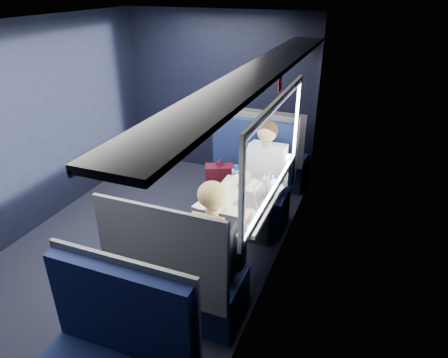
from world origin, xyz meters
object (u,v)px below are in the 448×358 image
at_px(laptop, 255,196).
at_px(cup, 272,183).
at_px(seat_bay_near, 246,187).
at_px(man, 264,174).
at_px(woman, 215,244).
at_px(table, 237,208).
at_px(seat_bay_far, 180,280).
at_px(bottle_small, 271,188).
at_px(seat_row_front, 268,159).

xyz_separation_m(laptop, cup, (0.08, 0.35, -0.02)).
distance_m(seat_bay_near, laptop, 0.99).
xyz_separation_m(man, cup, (0.18, -0.31, 0.07)).
distance_m(laptop, cup, 0.36).
bearing_deg(woman, table, 95.45).
relative_size(seat_bay_near, woman, 0.95).
distance_m(woman, cup, 1.11).
xyz_separation_m(woman, laptop, (0.10, 0.75, 0.08)).
relative_size(table, seat_bay_far, 0.79).
distance_m(seat_bay_far, woman, 0.43).
bearing_deg(bottle_small, laptop, -128.48).
bearing_deg(man, seat_row_front, 102.83).
relative_size(seat_bay_near, seat_row_front, 1.09).
relative_size(table, seat_row_front, 0.86).
xyz_separation_m(bottle_small, cup, (-0.04, 0.20, -0.06)).
bearing_deg(table, bottle_small, 33.00).
xyz_separation_m(man, laptop, (0.10, -0.66, 0.09)).
height_order(woman, cup, woman).
xyz_separation_m(seat_row_front, man, (0.25, -1.10, 0.31)).
bearing_deg(seat_row_front, seat_bay_far, -90.00).
xyz_separation_m(seat_row_front, cup, (0.43, -1.41, 0.38)).
distance_m(table, seat_bay_far, 0.93).
height_order(table, woman, woman).
xyz_separation_m(table, cup, (0.24, 0.39, 0.12)).
bearing_deg(seat_bay_far, woman, 33.82).
bearing_deg(man, cup, -60.54).
bearing_deg(seat_bay_far, man, 80.97).
bearing_deg(man, woman, -90.00).
bearing_deg(bottle_small, seat_row_front, 106.14).
height_order(woman, bottle_small, woman).
xyz_separation_m(seat_row_front, woman, (0.25, -2.50, 0.32)).
xyz_separation_m(table, seat_bay_near, (-0.20, 0.87, -0.24)).
relative_size(seat_bay_near, cup, 13.20).
bearing_deg(cup, laptop, -102.49).
distance_m(seat_bay_far, man, 1.62).
relative_size(seat_row_front, laptop, 3.66).
bearing_deg(laptop, woman, -97.63).
bearing_deg(woman, seat_bay_near, 99.48).
bearing_deg(man, bottle_small, -67.17).
bearing_deg(bottle_small, man, 112.83).
bearing_deg(laptop, bottle_small, 51.52).
height_order(seat_bay_far, man, man).
height_order(laptop, cup, laptop).
height_order(seat_bay_far, bottle_small, seat_bay_far).
distance_m(table, seat_row_front, 1.82).
xyz_separation_m(table, seat_bay_far, (-0.18, -0.87, -0.25)).
bearing_deg(cup, woman, -99.19).
distance_m(table, bottle_small, 0.38).
xyz_separation_m(table, woman, (0.07, -0.71, 0.06)).
relative_size(table, laptop, 3.15).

